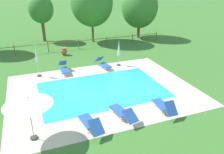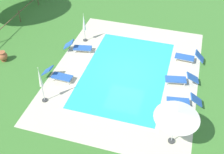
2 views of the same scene
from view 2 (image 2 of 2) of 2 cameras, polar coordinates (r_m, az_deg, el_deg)
The scene contains 13 objects.
ground_plane at distance 18.86m, azimuth 2.73°, elevation 0.90°, with size 160.00×160.00×0.00m, color #3D752D.
pool_deck_paving at distance 18.86m, azimuth 2.73°, elevation 0.91°, with size 12.27×9.33×0.01m, color beige.
swimming_pool_water at distance 18.86m, azimuth 2.73°, elevation 0.91°, with size 8.28×5.35×0.01m, color #2DB7C6.
pool_coping_rim at distance 18.86m, azimuth 2.73°, elevation 0.92°, with size 8.76×5.83×0.01m.
sun_lounger_north_near_steps at distance 20.66m, azimuth -6.70°, elevation 5.98°, with size 0.98×2.06×0.86m.
sun_lounger_north_mid at distance 16.89m, azimuth 14.05°, elevation -4.69°, with size 0.90×2.06×0.85m.
sun_lounger_north_far at distance 18.39m, azimuth -10.79°, elevation 0.39°, with size 0.65×1.98×0.88m.
sun_lounger_north_end at distance 20.23m, azimuth 15.10°, elevation 3.87°, with size 0.68×1.94×0.93m.
sun_lounger_south_mid at distance 18.31m, azimuth 13.55°, elevation -0.40°, with size 0.99×2.12×0.76m.
patio_umbrella_open_foreground at distance 13.79m, azimuth 12.90°, elevation -7.39°, with size 2.20×2.20×2.27m.
patio_umbrella_closed_row_west at distance 16.34m, azimuth -14.09°, elevation -0.73°, with size 0.32×0.32×2.52m.
patio_umbrella_closed_row_mid_west at distance 21.21m, azimuth -5.61°, elevation 10.50°, with size 0.32×0.32×2.27m.
terracotta_urn_near_fence at distance 21.00m, azimuth -20.99°, elevation 3.92°, with size 0.63×0.63×0.73m.
Camera 2 is at (-14.10, -3.21, 12.11)m, focal length 45.76 mm.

